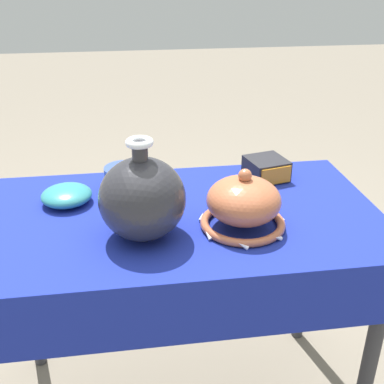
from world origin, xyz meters
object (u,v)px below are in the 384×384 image
pot_squat_cobalt (124,179)px  mosaic_tile_box (266,169)px  bowl_shallow_teal (67,195)px  vase_tall_bulbous (142,198)px  vase_dome_bell (243,205)px

pot_squat_cobalt → mosaic_tile_box: bearing=2.7°
mosaic_tile_box → bowl_shallow_teal: bearing=174.9°
pot_squat_cobalt → bowl_shallow_teal: pot_squat_cobalt is taller
vase_tall_bulbous → vase_dome_bell: bearing=2.0°
vase_dome_bell → mosaic_tile_box: size_ratio=1.61×
mosaic_tile_box → bowl_shallow_teal: mosaic_tile_box is taller
mosaic_tile_box → bowl_shallow_teal: (-0.62, -0.09, -0.01)m
vase_dome_bell → bowl_shallow_teal: bearing=156.6°
vase_dome_bell → bowl_shallow_teal: size_ratio=1.63×
mosaic_tile_box → bowl_shallow_teal: size_ratio=1.01×
pot_squat_cobalt → bowl_shallow_teal: (-0.17, -0.07, -0.01)m
vase_tall_bulbous → mosaic_tile_box: (0.41, 0.30, -0.08)m
vase_tall_bulbous → vase_dome_bell: 0.27m
vase_tall_bulbous → bowl_shallow_teal: size_ratio=1.81×
vase_dome_bell → pot_squat_cobalt: size_ratio=2.00×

